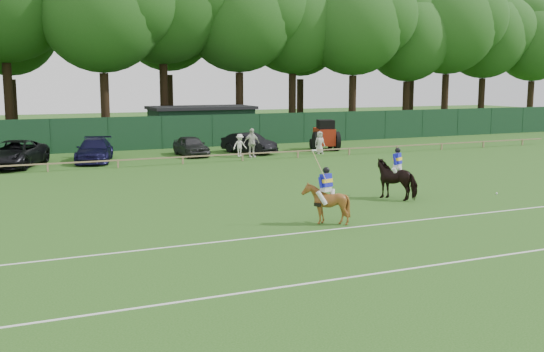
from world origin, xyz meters
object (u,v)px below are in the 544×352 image
horse_dark (397,179)px  suv_black (14,154)px  spectator_mid (252,143)px  estate_black (249,143)px  tractor (325,136)px  utility_shed (201,124)px  spectator_left (240,145)px  polo_ball (497,194)px  hatch_grey (191,146)px  horse_chestnut (326,203)px  spectator_right (320,143)px  sedan_navy (95,150)px

horse_dark → suv_black: 23.43m
horse_dark → spectator_mid: (-0.39, 16.37, 0.12)m
estate_black → tractor: size_ratio=1.42×
suv_black → utility_shed: utility_shed is taller
spectator_left → utility_shed: utility_shed is taller
polo_ball → tractor: 19.45m
suv_black → hatch_grey: bearing=28.7°
spectator_left → horse_dark: bearing=-92.0°
utility_shed → tractor: (6.86, -8.64, -0.47)m
spectator_mid → polo_ball: 18.21m
horse_chestnut → spectator_right: spectator_right is taller
suv_black → spectator_left: (14.33, -0.57, -0.03)m
spectator_mid → sedan_navy: bearing=165.0°
hatch_grey → estate_black: 4.22m
spectator_left → polo_ball: 19.16m
horse_dark → spectator_right: horse_dark is taller
estate_black → polo_ball: (4.47, -19.75, -0.67)m
horse_chestnut → estate_black: horse_chestnut is taller
estate_black → horse_dark: bearing=-114.5°
spectator_left → hatch_grey: bearing=145.1°
horse_chestnut → spectator_mid: spectator_mid is taller
horse_chestnut → utility_shed: 30.48m
spectator_right → tractor: 2.48m
tractor → spectator_left: bearing=-156.3°
suv_black → spectator_left: 14.34m
spectator_right → tractor: (1.47, 1.98, 0.27)m
horse_dark → spectator_mid: 16.38m
horse_dark → spectator_left: size_ratio=1.34×
sedan_navy → estate_black: (10.81, 0.40, -0.03)m
horse_dark → tractor: bearing=-143.1°
spectator_right → polo_ball: spectator_right is taller
horse_chestnut → estate_black: size_ratio=0.35×
spectator_left → polo_ball: bearing=-77.6°
sedan_navy → tractor: size_ratio=1.67×
sedan_navy → tractor: 16.73m
horse_dark → hatch_grey: (-3.87, 18.91, -0.18)m
hatch_grey → spectator_right: (8.67, -2.56, 0.11)m
estate_black → horse_chestnut: bearing=-128.0°
spectator_left → spectator_right: bearing=-13.8°
spectator_left → utility_shed: bearing=83.0°
sedan_navy → tractor: tractor is taller
utility_shed → estate_black: bearing=-83.5°
tractor → spectator_right: bearing=-111.6°
horse_chestnut → tractor: bearing=-133.8°
hatch_grey → polo_ball: (8.69, -19.96, -0.64)m
suv_black → spectator_right: (20.05, -1.45, 0.00)m
polo_ball → sedan_navy: bearing=128.3°
horse_chestnut → spectator_left: 20.83m
horse_chestnut → polo_ball: horse_chestnut is taller
tractor → polo_ball: bearing=-79.3°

